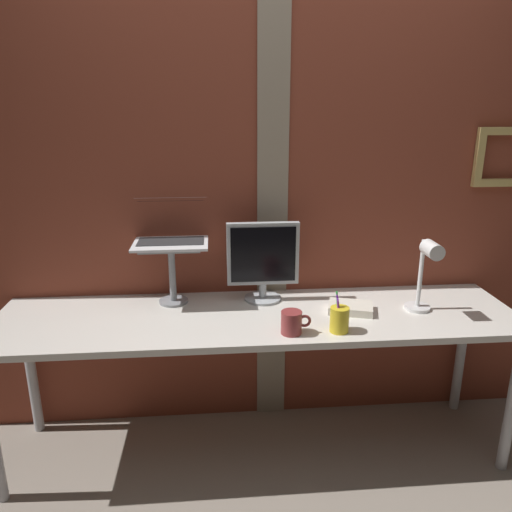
{
  "coord_description": "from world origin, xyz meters",
  "views": [
    {
      "loc": [
        -0.29,
        -1.97,
        1.65
      ],
      "look_at": [
        -0.1,
        0.2,
        0.97
      ],
      "focal_mm": 34.8,
      "sensor_mm": 36.0,
      "label": 1
    }
  ],
  "objects_px": {
    "desk_lamp": "(426,269)",
    "pen_cup": "(339,319)",
    "coffee_mug": "(292,322)",
    "laptop": "(171,231)",
    "monitor": "(263,258)"
  },
  "relations": [
    {
      "from": "coffee_mug",
      "to": "desk_lamp",
      "type": "bearing_deg",
      "value": 13.24
    },
    {
      "from": "monitor",
      "to": "pen_cup",
      "type": "distance_m",
      "value": 0.5
    },
    {
      "from": "laptop",
      "to": "coffee_mug",
      "type": "distance_m",
      "value": 0.75
    },
    {
      "from": "monitor",
      "to": "pen_cup",
      "type": "xyz_separation_m",
      "value": [
        0.29,
        -0.38,
        -0.16
      ]
    },
    {
      "from": "desk_lamp",
      "to": "laptop",
      "type": "bearing_deg",
      "value": 165.22
    },
    {
      "from": "desk_lamp",
      "to": "pen_cup",
      "type": "relative_size",
      "value": 1.99
    },
    {
      "from": "monitor",
      "to": "laptop",
      "type": "bearing_deg",
      "value": 171.07
    },
    {
      "from": "laptop",
      "to": "coffee_mug",
      "type": "relative_size",
      "value": 2.72
    },
    {
      "from": "monitor",
      "to": "coffee_mug",
      "type": "bearing_deg",
      "value": -77.47
    },
    {
      "from": "laptop",
      "to": "coffee_mug",
      "type": "bearing_deg",
      "value": -40.88
    },
    {
      "from": "desk_lamp",
      "to": "coffee_mug",
      "type": "distance_m",
      "value": 0.66
    },
    {
      "from": "monitor",
      "to": "pen_cup",
      "type": "bearing_deg",
      "value": -53.08
    },
    {
      "from": "monitor",
      "to": "desk_lamp",
      "type": "xyz_separation_m",
      "value": [
        0.71,
        -0.23,
        0.0
      ]
    },
    {
      "from": "desk_lamp",
      "to": "pen_cup",
      "type": "height_order",
      "value": "desk_lamp"
    },
    {
      "from": "laptop",
      "to": "desk_lamp",
      "type": "height_order",
      "value": "laptop"
    }
  ]
}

